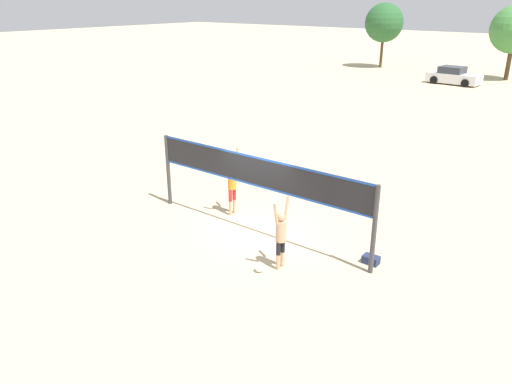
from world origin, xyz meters
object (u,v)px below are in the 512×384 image
at_px(volleyball, 259,268).
at_px(parked_car_near, 453,76).
at_px(tree_left_cluster, 384,23).
at_px(gear_bag, 371,260).
at_px(volleyball_net, 256,180).
at_px(player_blocker, 232,181).
at_px(player_spiker, 281,233).

bearing_deg(volleyball, parked_car_near, 99.94).
bearing_deg(tree_left_cluster, gear_bag, -65.36).
relative_size(volleyball, parked_car_near, 0.05).
distance_m(volleyball_net, player_blocker, 1.72).
height_order(volleyball_net, tree_left_cluster, tree_left_cluster).
bearing_deg(volleyball, player_blocker, 141.08).
bearing_deg(gear_bag, volleyball, -133.59).
bearing_deg(player_spiker, player_blocker, 59.95).
xyz_separation_m(parked_car_near, tree_left_cluster, (-9.33, 6.10, 3.73)).
relative_size(player_blocker, gear_bag, 5.10).
height_order(volleyball, parked_car_near, parked_car_near).
height_order(player_spiker, volleyball, player_spiker).
height_order(volleyball_net, parked_car_near, volleyball_net).
relative_size(player_spiker, gear_bag, 4.52).
relative_size(player_blocker, tree_left_cluster, 0.36).
relative_size(player_spiker, parked_car_near, 0.46).
relative_size(volleyball, gear_bag, 0.52).
bearing_deg(player_spiker, volleyball, 148.22).
bearing_deg(volleyball_net, parked_car_near, 97.87).
bearing_deg(gear_bag, player_blocker, 177.76).
height_order(parked_car_near, tree_left_cluster, tree_left_cluster).
relative_size(player_spiker, tree_left_cluster, 0.32).
height_order(volleyball_net, player_spiker, volleyball_net).
relative_size(player_spiker, volleyball, 8.62).
height_order(player_spiker, parked_car_near, player_spiker).
relative_size(player_blocker, volleyball, 9.73).
bearing_deg(player_blocker, tree_left_cluster, -161.97).
distance_m(parked_car_near, tree_left_cluster, 11.75).
height_order(volleyball, tree_left_cluster, tree_left_cluster).
bearing_deg(tree_left_cluster, parked_car_near, -33.19).
distance_m(player_spiker, player_blocker, 3.84).
xyz_separation_m(player_spiker, parked_car_near, (-6.29, 33.62, -0.39)).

